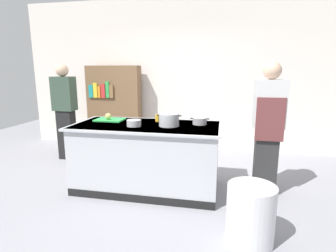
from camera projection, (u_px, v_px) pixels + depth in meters
ground_plane at (148, 187)px, 3.76m from camera, size 10.00×10.00×0.00m
back_wall at (175, 76)px, 5.46m from camera, size 6.40×0.12×3.00m
counter_island at (147, 156)px, 3.66m from camera, size 1.98×0.98×0.90m
cutting_board at (110, 120)px, 3.86m from camera, size 0.40×0.28×0.02m
onion at (108, 116)px, 3.83m from camera, size 0.09×0.09×0.09m
stock_pot at (169, 120)px, 3.46m from camera, size 0.33×0.26×0.16m
sauce_pan at (200, 121)px, 3.58m from camera, size 0.25×0.19×0.09m
mixing_bowl at (134, 123)px, 3.46m from camera, size 0.19×0.19×0.08m
juice_cup at (158, 118)px, 3.77m from camera, size 0.07×0.07×0.10m
trash_bin at (250, 214)px, 2.51m from camera, size 0.45×0.45×0.57m
person_chef at (268, 126)px, 3.40m from camera, size 0.38×0.25×1.72m
person_guest at (65, 110)px, 4.83m from camera, size 0.38×0.24×1.72m
bookshelf at (114, 107)px, 5.54m from camera, size 1.10×0.31×1.70m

